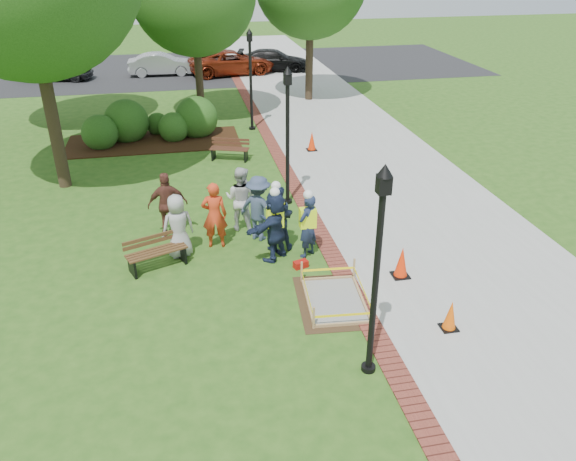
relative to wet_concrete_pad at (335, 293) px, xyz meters
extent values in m
plane|color=#285116|center=(-1.24, 0.63, -0.23)|extent=(100.00, 100.00, 0.00)
cube|color=#9E9E99|center=(3.76, 10.63, -0.22)|extent=(6.00, 60.00, 0.02)
cube|color=maroon|center=(0.51, 10.63, -0.22)|extent=(0.50, 60.00, 0.03)
cube|color=#381E0F|center=(-4.24, 12.63, -0.21)|extent=(7.00, 3.00, 0.05)
cube|color=black|center=(-1.24, 27.63, -0.23)|extent=(36.00, 12.00, 0.01)
cube|color=#47331E|center=(0.00, 0.00, -0.23)|extent=(1.89, 2.43, 0.01)
cube|color=gray|center=(0.00, 0.00, -0.21)|extent=(1.35, 1.89, 0.04)
cube|color=tan|center=(0.00, 0.00, -0.19)|extent=(1.47, 2.02, 0.08)
cube|color=tan|center=(0.00, 0.00, 0.04)|extent=(1.51, 2.06, 0.55)
cube|color=yellow|center=(0.00, 0.00, 0.07)|extent=(1.45, 2.00, 0.06)
cube|color=brown|center=(-4.01, 2.36, 0.23)|extent=(1.59, 0.98, 0.04)
cube|color=brown|center=(-4.10, 2.59, 0.47)|extent=(1.44, 0.60, 0.24)
cube|color=black|center=(-4.01, 2.36, -0.01)|extent=(1.48, 0.98, 0.45)
cube|color=#50281B|center=(-1.38, 9.91, 0.21)|extent=(1.52, 0.89, 0.04)
cube|color=#50281B|center=(-1.30, 10.13, 0.44)|extent=(1.39, 0.52, 0.23)
cube|color=black|center=(-1.38, 9.91, -0.02)|extent=(1.41, 0.90, 0.43)
cube|color=black|center=(2.12, -1.48, -0.21)|extent=(0.36, 0.36, 0.05)
cone|color=#F85B07|center=(2.12, -1.48, 0.14)|extent=(0.28, 0.28, 0.66)
cube|color=black|center=(1.89, 0.73, -0.21)|extent=(0.42, 0.42, 0.06)
cone|color=#FA2F07|center=(1.89, 0.73, 0.21)|extent=(0.33, 0.33, 0.77)
cube|color=black|center=(1.93, 10.35, -0.21)|extent=(0.39, 0.39, 0.05)
cone|color=#F63207|center=(1.93, 10.35, 0.18)|extent=(0.31, 0.31, 0.72)
cube|color=#A6130C|center=(-0.44, 1.65, -0.14)|extent=(0.41, 0.30, 0.18)
cylinder|color=black|center=(0.01, -2.37, 1.67)|extent=(0.12, 0.12, 3.80)
cube|color=black|center=(0.01, -2.37, 3.67)|extent=(0.22, 0.22, 0.32)
cone|color=black|center=(0.01, -2.37, 3.92)|extent=(0.28, 0.28, 0.22)
cylinder|color=black|center=(0.01, -2.37, -0.18)|extent=(0.28, 0.28, 0.10)
cylinder|color=black|center=(0.01, 5.63, 1.67)|extent=(0.12, 0.12, 3.80)
cube|color=black|center=(0.01, 5.63, 3.67)|extent=(0.22, 0.22, 0.32)
cone|color=black|center=(0.01, 5.63, 3.92)|extent=(0.28, 0.28, 0.22)
cylinder|color=black|center=(0.01, 5.63, -0.18)|extent=(0.28, 0.28, 0.10)
cylinder|color=black|center=(0.01, 13.63, 1.67)|extent=(0.12, 0.12, 3.80)
cube|color=black|center=(0.01, 13.63, 3.67)|extent=(0.22, 0.22, 0.32)
cone|color=black|center=(0.01, 13.63, 3.92)|extent=(0.28, 0.28, 0.22)
cylinder|color=black|center=(0.01, 13.63, -0.18)|extent=(0.28, 0.28, 0.10)
cylinder|color=#3D2D1E|center=(-7.14, 8.49, 2.62)|extent=(0.41, 0.41, 5.72)
cylinder|color=#3D2D1E|center=(-2.07, 15.56, 2.06)|extent=(0.35, 0.35, 4.58)
cylinder|color=#3D2D1E|center=(3.67, 18.27, 2.14)|extent=(0.38, 0.38, 4.76)
cylinder|color=#3D2D1E|center=(-8.69, 15.41, 2.20)|extent=(0.33, 0.33, 4.86)
sphere|color=#1E4614|center=(-6.29, 12.38, -0.23)|extent=(1.44, 1.44, 1.44)
sphere|color=#1E4614|center=(-5.28, 13.20, -0.23)|extent=(1.83, 1.83, 1.83)
sphere|color=#1E4614|center=(-3.39, 12.77, -0.23)|extent=(1.26, 1.26, 1.26)
sphere|color=#1E4614|center=(-2.40, 13.26, -0.23)|extent=(1.79, 1.79, 1.79)
sphere|color=#1E4614|center=(-4.06, 13.84, -0.23)|extent=(0.97, 0.97, 0.97)
imported|color=#9D9D9D|center=(-3.43, 2.89, 0.63)|extent=(0.63, 0.49, 1.73)
imported|color=red|center=(-2.46, 3.22, 0.69)|extent=(0.63, 0.44, 1.86)
imported|color=silver|center=(-1.64, 4.11, 0.71)|extent=(0.71, 0.63, 1.88)
imported|color=brown|center=(-3.67, 4.15, 0.70)|extent=(0.61, 0.41, 1.86)
imported|color=#34405B|center=(-1.23, 3.41, 0.69)|extent=(0.70, 0.67, 1.85)
imported|color=#17173B|center=(-0.99, 2.26, 0.69)|extent=(0.70, 0.68, 1.86)
cube|color=#CEF314|center=(-0.99, 2.26, 0.96)|extent=(0.42, 0.26, 0.52)
sphere|color=white|center=(-0.99, 2.26, 1.65)|extent=(0.25, 0.25, 0.25)
imported|color=#18273E|center=(-0.14, 2.23, 0.63)|extent=(0.65, 0.63, 1.73)
cube|color=#CEF314|center=(-0.14, 2.23, 0.87)|extent=(0.42, 0.26, 0.52)
sphere|color=white|center=(-0.14, 2.23, 1.52)|extent=(0.25, 0.25, 0.25)
imported|color=#1C2B49|center=(-0.87, 2.74, 0.67)|extent=(0.58, 0.38, 1.82)
cube|color=#CEF314|center=(-0.87, 2.74, 0.93)|extent=(0.42, 0.26, 0.52)
sphere|color=white|center=(-0.87, 2.74, 1.61)|extent=(0.25, 0.25, 0.25)
imported|color=#242426|center=(-10.08, 25.73, -0.23)|extent=(3.03, 5.20, 1.59)
imported|color=#ADACB1|center=(-3.86, 25.89, -0.23)|extent=(2.01, 4.47, 1.45)
imported|color=maroon|center=(0.41, 25.30, -0.23)|extent=(2.89, 5.17, 1.59)
imported|color=black|center=(3.16, 25.88, -0.23)|extent=(2.81, 4.67, 1.42)
camera|label=1|loc=(-3.18, -10.35, 7.19)|focal=35.00mm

